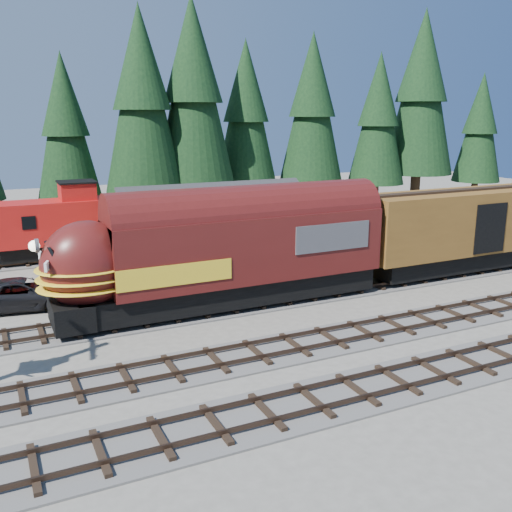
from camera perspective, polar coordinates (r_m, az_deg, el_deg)
name	(u,v)px	position (r m, az deg, el deg)	size (l,w,h in m)	color
ground	(319,324)	(27.32, 6.27, -6.76)	(120.00, 120.00, 0.00)	#6B665B
track_siding	(424,276)	(36.15, 16.50, -1.98)	(68.00, 3.20, 0.33)	#4C4947
track_main_south	(505,305)	(32.18, 23.61, -4.55)	(68.00, 3.20, 0.33)	#4C4947
track_spur	(52,260)	(40.93, -19.74, -0.39)	(32.00, 3.20, 0.33)	#4C4947
depot	(231,225)	(35.53, -2.53, 3.14)	(12.80, 7.00, 5.30)	gold
conifer_backdrop	(212,108)	(50.42, -4.42, 14.54)	(79.52, 21.13, 17.60)	black
locomotive	(215,257)	(28.35, -4.16, -0.13)	(17.44, 3.47, 4.74)	black
boxcar	(469,227)	(37.79, 20.52, 2.75)	(15.26, 3.27, 4.80)	black
caboose	(66,224)	(40.55, -18.47, 3.03)	(9.38, 2.72, 4.88)	black
pickup_truck_a	(22,294)	(31.33, -22.32, -3.53)	(2.59, 5.62, 1.56)	black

